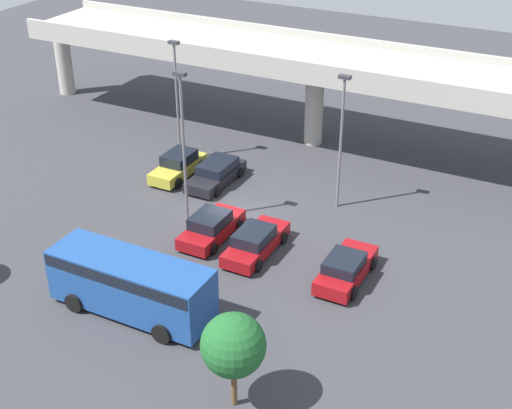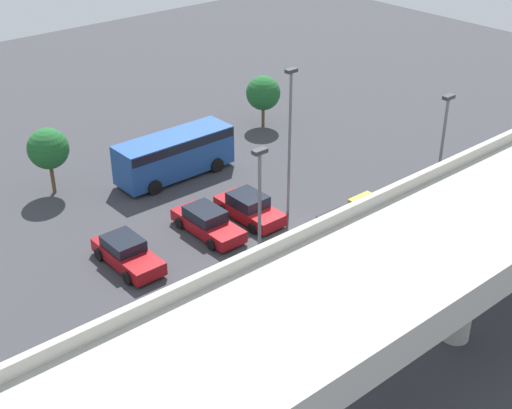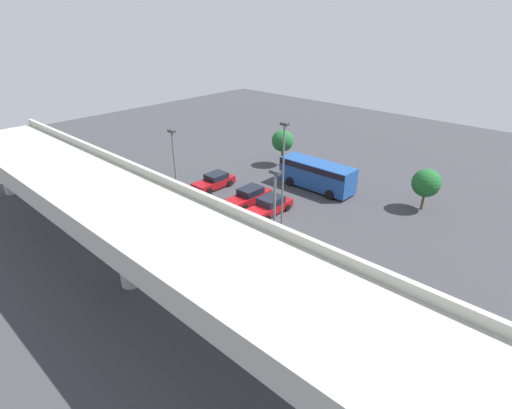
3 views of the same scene
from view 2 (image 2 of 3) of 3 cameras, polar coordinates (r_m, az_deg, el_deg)
The scene contains 13 objects.
ground_plane at distance 40.42m, azimuth 1.96°, elevation -2.45°, with size 95.49×95.49×0.00m, color #38383D.
highway_overpass at distance 31.10m, azimuth 16.94°, elevation -1.91°, with size 45.84×6.83×6.97m.
parked_car_0 at distance 41.92m, azimuth 10.45°, elevation -0.56°, with size 1.99×4.50×1.58m.
parked_car_1 at distance 40.01m, azimuth 8.30°, elevation -2.01°, with size 2.17×4.78×1.40m.
parked_car_2 at distance 41.71m, azimuth -0.56°, elevation -0.26°, with size 2.12×4.56×1.51m.
parked_car_3 at distance 40.35m, azimuth -3.92°, elevation -1.43°, with size 2.05×4.86×1.48m.
parked_car_4 at distance 38.10m, azimuth -10.29°, elevation -3.86°, with size 2.08×4.63×1.48m.
shuttle_bus at distance 46.53m, azimuth -6.54°, elevation 4.17°, with size 7.94×2.81×2.85m.
lamp_post_near_aisle at distance 39.92m, azimuth 14.57°, elevation 3.90°, with size 0.70×0.35×8.14m.
lamp_post_mid_lot at distance 40.38m, azimuth 2.72°, elevation 5.73°, with size 0.70×0.35×8.90m.
lamp_post_by_overpass at distance 32.63m, azimuth 0.29°, elevation -0.97°, with size 0.70×0.35×8.15m.
tree_front_left at distance 53.80m, azimuth 0.58°, elevation 8.91°, with size 2.58×2.58×3.93m.
tree_front_centre at distance 45.42m, azimuth -16.29°, elevation 4.31°, with size 2.55×2.55×4.28m.
Camera 2 is at (23.48, 25.32, 21.00)m, focal length 50.00 mm.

